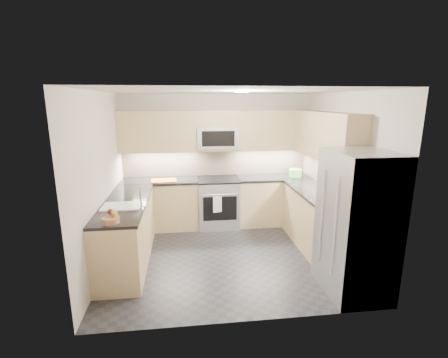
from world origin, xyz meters
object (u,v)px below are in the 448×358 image
microwave (217,137)px  cutting_board (164,180)px  fruit_basket (110,220)px  utensil_bowl (295,173)px  refrigerator (356,224)px  gas_range (218,203)px

microwave → cutting_board: (-1.01, -0.19, -0.75)m
cutting_board → fruit_basket: bearing=-104.0°
utensil_bowl → fruit_basket: bearing=-145.0°
microwave → fruit_basket: (-1.52, -2.26, -0.72)m
refrigerator → microwave: bearing=119.6°
microwave → utensil_bowl: microwave is taller
gas_range → refrigerator: size_ratio=0.51×
microwave → refrigerator: (1.45, -2.55, -0.80)m
refrigerator → utensil_bowl: (0.06, 2.41, 0.11)m
refrigerator → cutting_board: (-2.46, 2.36, 0.05)m
microwave → gas_range: bearing=-90.0°
utensil_bowl → fruit_basket: utensil_bowl is taller
gas_range → utensil_bowl: utensil_bowl is taller
refrigerator → cutting_board: size_ratio=4.01×
gas_range → cutting_board: size_ratio=2.02×
refrigerator → cutting_board: bearing=136.2°
cutting_board → fruit_basket: size_ratio=2.17×
gas_range → microwave: size_ratio=1.20×
refrigerator → utensil_bowl: size_ratio=7.20×
microwave → utensil_bowl: (1.51, -0.14, -0.69)m
fruit_basket → utensil_bowl: bearing=35.0°
microwave → fruit_basket: microwave is taller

